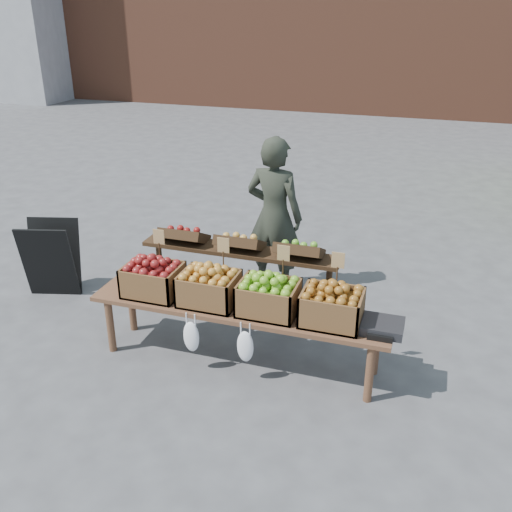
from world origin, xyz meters
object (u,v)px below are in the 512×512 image
(display_bench, at_px, (239,335))
(back_table, at_px, (240,274))
(crate_green_apples, at_px, (332,308))
(chalkboard_sign, at_px, (51,259))
(crate_russet_pears, at_px, (209,289))
(crate_red_apples, at_px, (268,298))
(weighing_scale, at_px, (382,326))
(crate_golden_apples, at_px, (153,280))
(vendor, at_px, (274,216))

(display_bench, bearing_deg, back_table, 108.25)
(back_table, distance_m, crate_green_apples, 1.30)
(chalkboard_sign, distance_m, crate_russet_pears, 2.24)
(crate_red_apples, bearing_deg, display_bench, 180.00)
(chalkboard_sign, relative_size, weighing_scale, 2.54)
(crate_russet_pears, relative_size, crate_red_apples, 1.00)
(back_table, xyz_separation_m, weighing_scale, (1.49, -0.72, 0.09))
(crate_golden_apples, relative_size, crate_red_apples, 1.00)
(chalkboard_sign, height_order, crate_russet_pears, chalkboard_sign)
(crate_red_apples, bearing_deg, chalkboard_sign, 167.22)
(crate_golden_apples, bearing_deg, crate_green_apples, 0.00)
(display_bench, xyz_separation_m, crate_golden_apples, (-0.82, 0.00, 0.42))
(back_table, bearing_deg, crate_golden_apples, -129.22)
(display_bench, bearing_deg, chalkboard_sign, 165.82)
(vendor, bearing_deg, back_table, 89.32)
(crate_golden_apples, bearing_deg, vendor, 64.41)
(crate_russet_pears, height_order, weighing_scale, crate_russet_pears)
(crate_green_apples, bearing_deg, crate_russet_pears, 180.00)
(display_bench, height_order, crate_russet_pears, crate_russet_pears)
(crate_golden_apples, distance_m, crate_green_apples, 1.65)
(weighing_scale, bearing_deg, chalkboard_sign, 170.55)
(vendor, xyz_separation_m, crate_green_apples, (0.94, -1.49, -0.17))
(crate_russet_pears, bearing_deg, display_bench, 0.00)
(display_bench, xyz_separation_m, weighing_scale, (1.25, 0.00, 0.33))
(crate_russet_pears, bearing_deg, crate_green_apples, 0.00)
(display_bench, xyz_separation_m, crate_russet_pears, (-0.28, 0.00, 0.42))
(vendor, distance_m, weighing_scale, 2.04)
(crate_golden_apples, bearing_deg, weighing_scale, 0.00)
(back_table, distance_m, weighing_scale, 1.65)
(chalkboard_sign, bearing_deg, crate_russet_pears, -31.19)
(chalkboard_sign, bearing_deg, weighing_scale, -24.72)
(back_table, height_order, crate_russet_pears, back_table)
(vendor, xyz_separation_m, display_bench, (0.11, -1.49, -0.60))
(crate_russet_pears, bearing_deg, vendor, 83.76)
(display_bench, relative_size, crate_green_apples, 5.40)
(chalkboard_sign, bearing_deg, display_bench, -29.46)
(chalkboard_sign, height_order, weighing_scale, chalkboard_sign)
(chalkboard_sign, height_order, back_table, back_table)
(crate_red_apples, distance_m, weighing_scale, 0.98)
(chalkboard_sign, distance_m, back_table, 2.18)
(vendor, height_order, chalkboard_sign, vendor)
(crate_russet_pears, bearing_deg, back_table, 87.01)
(crate_golden_apples, relative_size, crate_green_apples, 1.00)
(display_bench, relative_size, crate_golden_apples, 5.40)
(crate_golden_apples, xyz_separation_m, crate_russet_pears, (0.55, 0.00, 0.00))
(vendor, height_order, crate_russet_pears, vendor)
(chalkboard_sign, xyz_separation_m, crate_russet_pears, (2.14, -0.61, 0.28))
(display_bench, xyz_separation_m, crate_red_apples, (0.28, 0.00, 0.42))
(back_table, bearing_deg, crate_green_apples, -34.13)
(crate_golden_apples, height_order, weighing_scale, crate_golden_apples)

